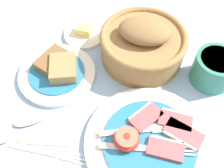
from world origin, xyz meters
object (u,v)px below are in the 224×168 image
bread_plate (58,71)px  bread_basket (143,44)px  fork_on_cloth (49,153)px  breakfast_plate (149,141)px  sugar_cup (214,69)px  teaspoon_by_saucer (17,124)px  butter_dish (85,34)px  teaspoon_near_cup (5,139)px

bread_plate → bread_basket: 0.21m
bread_basket → fork_on_cloth: bread_basket is taller
breakfast_plate → sugar_cup: size_ratio=2.72×
fork_on_cloth → bread_plate: bearing=103.4°
bread_basket → teaspoon_by_saucer: bearing=-115.1°
breakfast_plate → butter_dish: size_ratio=2.39×
fork_on_cloth → breakfast_plate: bearing=17.9°
teaspoon_by_saucer → sugar_cup: bearing=-4.7°
teaspoon_by_saucer → fork_on_cloth: teaspoon_by_saucer is taller
breakfast_plate → sugar_cup: 0.23m
sugar_cup → bread_basket: bread_basket is taller
bread_plate → sugar_cup: (0.32, 0.17, 0.03)m
bread_basket → teaspoon_near_cup: 0.37m
butter_dish → teaspoon_by_saucer: bearing=-85.3°
bread_plate → teaspoon_near_cup: 0.19m
bread_plate → butter_dish: bearing=97.2°
sugar_cup → fork_on_cloth: bearing=-122.7°
sugar_cup → teaspoon_by_saucer: sugar_cup is taller
butter_dish → fork_on_cloth: 0.33m
fork_on_cloth → sugar_cup: bearing=39.3°
bread_basket → butter_dish: (-0.17, -0.01, -0.04)m
bread_basket → butter_dish: 0.17m
breakfast_plate → butter_dish: breakfast_plate is taller
sugar_cup → teaspoon_by_saucer: bearing=-134.2°
teaspoon_near_cup → fork_on_cloth: teaspoon_near_cup is taller
bread_basket → teaspoon_near_cup: bearing=-112.2°
bread_plate → teaspoon_by_saucer: (0.01, -0.15, -0.01)m
breakfast_plate → bread_plate: (-0.27, 0.05, 0.00)m
butter_dish → fork_on_cloth: butter_dish is taller
breakfast_plate → sugar_cup: bearing=76.1°
sugar_cup → butter_dish: sugar_cup is taller
sugar_cup → butter_dish: bearing=-175.2°
bread_basket → fork_on_cloth: (-0.05, -0.32, -0.05)m
bread_basket → breakfast_plate: bearing=-59.8°
teaspoon_by_saucer → fork_on_cloth: 0.10m
sugar_cup → butter_dish: 0.34m
butter_dish → fork_on_cloth: size_ratio=0.61×
bread_basket → butter_dish: size_ratio=1.89×
teaspoon_by_saucer → fork_on_cloth: (0.10, -0.02, -0.00)m
fork_on_cloth → teaspoon_near_cup: bearing=176.3°
bread_basket → fork_on_cloth: 0.33m
sugar_cup → bread_basket: 0.17m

